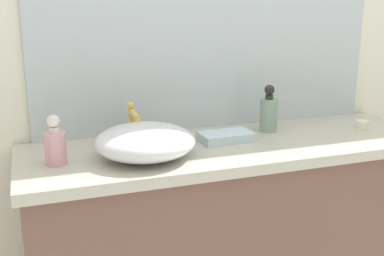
{
  "coord_description": "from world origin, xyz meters",
  "views": [
    {
      "loc": [
        -0.74,
        -1.16,
        1.37
      ],
      "look_at": [
        -0.18,
        0.41,
        0.93
      ],
      "focal_mm": 44.64,
      "sensor_mm": 36.0,
      "label": 1
    }
  ],
  "objects_px": {
    "lotion_bottle": "(55,145)",
    "candle_jar": "(362,125)",
    "sink_basin": "(145,142)",
    "soap_dispenser": "(269,112)",
    "folded_hand_towel": "(226,137)"
  },
  "relations": [
    {
      "from": "lotion_bottle",
      "to": "candle_jar",
      "type": "xyz_separation_m",
      "value": [
        1.25,
        0.03,
        -0.05
      ]
    },
    {
      "from": "lotion_bottle",
      "to": "candle_jar",
      "type": "height_order",
      "value": "lotion_bottle"
    },
    {
      "from": "lotion_bottle",
      "to": "candle_jar",
      "type": "relative_size",
      "value": 3.2
    },
    {
      "from": "sink_basin",
      "to": "soap_dispenser",
      "type": "distance_m",
      "value": 0.59
    },
    {
      "from": "lotion_bottle",
      "to": "folded_hand_towel",
      "type": "relative_size",
      "value": 0.84
    },
    {
      "from": "sink_basin",
      "to": "lotion_bottle",
      "type": "bearing_deg",
      "value": 173.71
    },
    {
      "from": "soap_dispenser",
      "to": "candle_jar",
      "type": "distance_m",
      "value": 0.41
    },
    {
      "from": "candle_jar",
      "to": "soap_dispenser",
      "type": "bearing_deg",
      "value": 165.53
    },
    {
      "from": "sink_basin",
      "to": "soap_dispenser",
      "type": "xyz_separation_m",
      "value": [
        0.57,
        0.17,
        0.02
      ]
    },
    {
      "from": "sink_basin",
      "to": "folded_hand_towel",
      "type": "height_order",
      "value": "sink_basin"
    },
    {
      "from": "soap_dispenser",
      "to": "folded_hand_towel",
      "type": "bearing_deg",
      "value": -162.17
    },
    {
      "from": "soap_dispenser",
      "to": "lotion_bottle",
      "type": "distance_m",
      "value": 0.87
    },
    {
      "from": "soap_dispenser",
      "to": "lotion_bottle",
      "type": "xyz_separation_m",
      "value": [
        -0.86,
        -0.13,
        -0.01
      ]
    },
    {
      "from": "sink_basin",
      "to": "soap_dispenser",
      "type": "bearing_deg",
      "value": 16.42
    },
    {
      "from": "sink_basin",
      "to": "lotion_bottle",
      "type": "height_order",
      "value": "lotion_bottle"
    }
  ]
}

